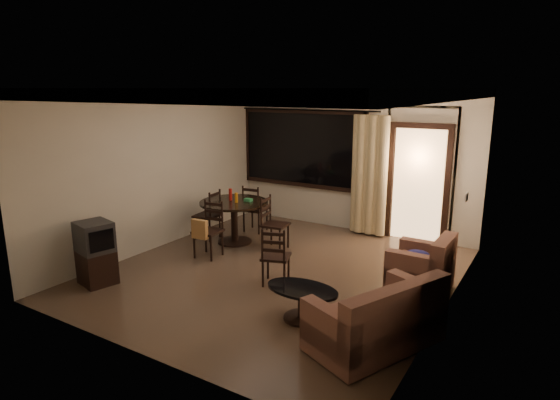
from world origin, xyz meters
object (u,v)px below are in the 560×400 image
Objects in this scene: dining_chair_west at (208,224)px; coffee_table at (302,298)px; dining_table at (234,210)px; tv_cabinet at (96,253)px; armchair at (424,268)px; dining_chair_south at (208,240)px; side_chair at (276,267)px; dining_chair_east at (275,234)px; dining_chair_north at (255,217)px; sofa at (379,322)px.

coffee_table is (3.09, -1.88, -0.01)m from dining_chair_west.
tv_cabinet is at bearing -102.82° from dining_table.
armchair is (4.14, -0.24, 0.05)m from dining_chair_west.
dining_chair_south reaches higher than coffee_table.
armchair is 0.91× the size of side_chair.
dining_chair_east is 1.20m from dining_chair_south.
dining_table is 1.43× the size of side_chair.
dining_chair_north is at bearing 133.37° from coffee_table.
dining_chair_west is 2.49m from tv_cabinet.
dining_chair_east reaches higher than coffee_table.
tv_cabinet is at bearing -116.68° from dining_chair_south.
coffee_table is at bearing -163.98° from sofa.
dining_chair_north reaches higher than sofa.
tv_cabinet reaches higher than side_chair.
dining_chair_east is 1.18× the size of armchair.
coffee_table is (2.51, -1.96, -0.34)m from dining_table.
dining_chair_south reaches higher than side_chair.
dining_chair_north is 1.01× the size of coffee_table.
sofa is 1.78× the size of coffee_table.
tv_cabinet is 3.16m from coffee_table.
tv_cabinet reaches higher than armchair.
side_chair is at bearing 57.51° from dining_chair_west.
dining_chair_south is 1.01× the size of coffee_table.
side_chair is at bearing -153.71° from armchair.
sofa reaches higher than coffee_table.
dining_chair_north is 4.64m from sofa.
dining_chair_north is (-0.91, 0.70, 0.00)m from dining_chair_east.
dining_chair_west is 4.14m from armchair.
dining_chair_east is 1.08× the size of side_chair.
dining_chair_south is 0.57× the size of sofa.
coffee_table is (2.59, -2.74, -0.01)m from dining_chair_north.
sofa is 2.09× the size of armchair.
sofa is at bearing 136.02° from dining_chair_north.
dining_table is 4.14m from sofa.
coffee_table is (-1.05, -1.64, -0.05)m from armchair.
sofa is (3.47, -1.25, 0.01)m from dining_chair_south.
tv_cabinet is (-0.58, -2.57, -0.15)m from dining_table.
dining_table is 0.67m from dining_chair_west.
dining_chair_east reaches higher than side_chair.
side_chair is (-1.89, 0.88, -0.06)m from sofa.
sofa is 1.91× the size of side_chair.
armchair is (3.56, -0.32, -0.29)m from dining_table.
dining_chair_north is 3.39m from tv_cabinet.
coffee_table is at bearing -37.95° from dining_table.
dining_table is 0.75× the size of sofa.
armchair is 2.10m from side_chair.
coffee_table is at bearing 119.56° from side_chair.
side_chair is at bearing 125.53° from dining_chair_north.
dining_chair_west is 1.02× the size of tv_cabinet.
dining_chair_east is at bearing 165.23° from sofa.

